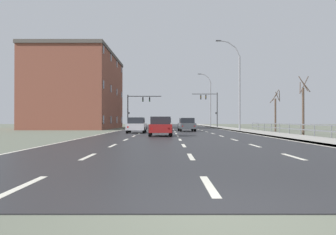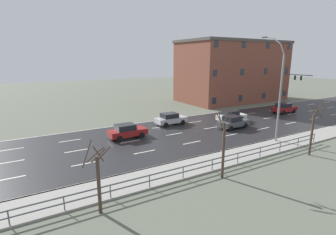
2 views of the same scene
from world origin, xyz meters
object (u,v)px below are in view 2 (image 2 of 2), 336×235
car_mid_centre (233,122)px  car_far_right (127,131)px  street_lamp_midground (279,92)px  car_far_left (231,116)px  car_near_right (284,108)px  car_distant (171,119)px  traffic_signal_left (289,82)px  brick_building (232,71)px

car_mid_centre → car_far_right: size_ratio=1.01×
street_lamp_midground → car_far_left: bearing=166.3°
car_near_right → car_distant: (-2.63, -19.47, 0.00)m
street_lamp_midground → car_far_left: (-8.59, 2.09, -4.41)m
car_mid_centre → car_distant: 7.92m
street_lamp_midground → car_near_right: (-8.70, 13.54, -4.41)m
traffic_signal_left → street_lamp_midground: bearing=-57.2°
car_far_left → car_mid_centre: same height
traffic_signal_left → car_distant: bearing=-84.9°
traffic_signal_left → brick_building: bearing=-145.4°
street_lamp_midground → car_far_right: bearing=-124.1°
car_distant → street_lamp_midground: bearing=27.4°
street_lamp_midground → car_distant: bearing=-152.4°
car_near_right → car_mid_centre: same height
car_mid_centre → brick_building: 23.18m
traffic_signal_left → car_far_left: traffic_signal_left is taller
traffic_signal_left → car_distant: traffic_signal_left is taller
brick_building → car_far_left: bearing=-43.4°
traffic_signal_left → car_mid_centre: size_ratio=1.44×
car_mid_centre → car_far_right: same height
traffic_signal_left → brick_building: 10.84m
car_far_left → car_distant: size_ratio=1.01×
street_lamp_midground → car_mid_centre: street_lamp_midground is taller
brick_building → street_lamp_midground: bearing=-34.2°
car_distant → car_far_right: same height
traffic_signal_left → car_far_right: traffic_signal_left is taller
car_far_left → car_far_right: same height
car_far_right → brick_building: (-13.76, 28.28, 5.15)m
car_far_left → brick_building: brick_building is taller
traffic_signal_left → car_far_left: 20.22m
car_far_left → car_distant: same height
street_lamp_midground → car_mid_centre: size_ratio=2.56×
car_distant → car_far_right: 7.49m
car_far_right → car_distant: bearing=108.8°
car_far_right → brick_building: bearing=114.9°
street_lamp_midground → car_far_left: size_ratio=2.58×
car_near_right → car_far_right: bearing=-88.5°
car_near_right → car_far_left: 11.45m
street_lamp_midground → car_near_right: size_ratio=2.59×
car_near_right → car_far_left: (0.11, -11.45, 0.00)m
traffic_signal_left → car_near_right: traffic_signal_left is taller
car_distant → brick_building: bearing=117.6°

